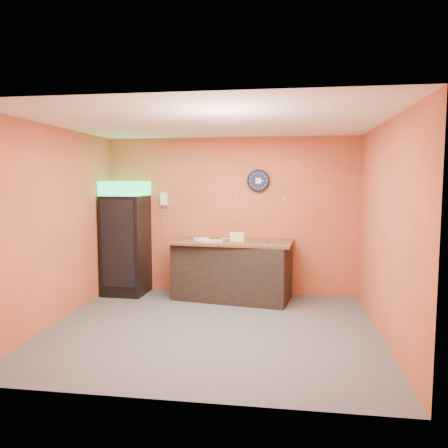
# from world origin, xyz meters

# --- Properties ---
(floor) EXTENTS (4.50, 4.50, 0.00)m
(floor) POSITION_xyz_m (0.00, 0.00, 0.00)
(floor) COLOR #47474C
(floor) RESTS_ON ground
(back_wall) EXTENTS (4.50, 0.02, 2.80)m
(back_wall) POSITION_xyz_m (0.00, 2.00, 1.40)
(back_wall) COLOR #D05E3A
(back_wall) RESTS_ON floor
(left_wall) EXTENTS (0.02, 4.00, 2.80)m
(left_wall) POSITION_xyz_m (-2.25, 0.00, 1.40)
(left_wall) COLOR #D05E3A
(left_wall) RESTS_ON floor
(right_wall) EXTENTS (0.02, 4.00, 2.80)m
(right_wall) POSITION_xyz_m (2.25, 0.00, 1.40)
(right_wall) COLOR #D05E3A
(right_wall) RESTS_ON floor
(ceiling) EXTENTS (4.50, 4.00, 0.02)m
(ceiling) POSITION_xyz_m (0.00, 0.00, 2.80)
(ceiling) COLOR white
(ceiling) RESTS_ON back_wall
(beverage_cooler) EXTENTS (0.73, 0.74, 2.02)m
(beverage_cooler) POSITION_xyz_m (-1.85, 1.60, 0.99)
(beverage_cooler) COLOR black
(beverage_cooler) RESTS_ON floor
(prep_counter) EXTENTS (2.05, 1.17, 0.97)m
(prep_counter) POSITION_xyz_m (0.08, 1.57, 0.48)
(prep_counter) COLOR black
(prep_counter) RESTS_ON floor
(wall_clock) EXTENTS (0.40, 0.06, 0.40)m
(wall_clock) POSITION_xyz_m (0.49, 1.97, 2.03)
(wall_clock) COLOR black
(wall_clock) RESTS_ON back_wall
(wall_phone) EXTENTS (0.13, 0.11, 0.23)m
(wall_phone) POSITION_xyz_m (-1.23, 1.95, 1.70)
(wall_phone) COLOR white
(wall_phone) RESTS_ON back_wall
(butcher_paper) EXTENTS (2.11, 1.13, 0.04)m
(butcher_paper) POSITION_xyz_m (0.08, 1.57, 0.99)
(butcher_paper) COLOR brown
(butcher_paper) RESTS_ON prep_counter
(sub_roll_stack) EXTENTS (0.26, 0.14, 0.16)m
(sub_roll_stack) POSITION_xyz_m (0.18, 1.48, 1.09)
(sub_roll_stack) COLOR beige
(sub_roll_stack) RESTS_ON butcher_paper
(wrapped_sandwich_left) EXTENTS (0.30, 0.17, 0.04)m
(wrapped_sandwich_left) POSITION_xyz_m (-0.36, 1.41, 1.03)
(wrapped_sandwich_left) COLOR beige
(wrapped_sandwich_left) RESTS_ON butcher_paper
(wrapped_sandwich_mid) EXTENTS (0.29, 0.13, 0.04)m
(wrapped_sandwich_mid) POSITION_xyz_m (-0.20, 1.36, 1.03)
(wrapped_sandwich_mid) COLOR beige
(wrapped_sandwich_mid) RESTS_ON butcher_paper
(wrapped_sandwich_right) EXTENTS (0.29, 0.20, 0.04)m
(wrapped_sandwich_right) POSITION_xyz_m (-0.47, 1.60, 1.03)
(wrapped_sandwich_right) COLOR beige
(wrapped_sandwich_right) RESTS_ON butcher_paper
(kitchen_tool) EXTENTS (0.06, 0.06, 0.06)m
(kitchen_tool) POSITION_xyz_m (0.01, 1.77, 1.04)
(kitchen_tool) COLOR silver
(kitchen_tool) RESTS_ON butcher_paper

